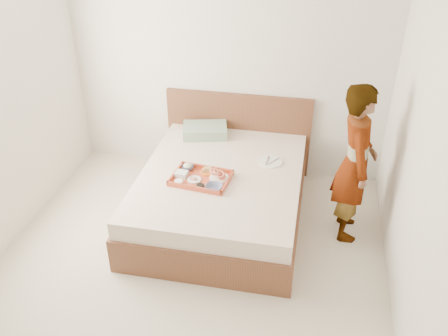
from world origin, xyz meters
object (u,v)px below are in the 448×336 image
bed (221,195)px  dinner_plate (270,162)px  person (355,163)px  tray (201,178)px

bed → dinner_plate: bearing=32.8°
person → bed: bearing=86.5°
bed → person: size_ratio=1.29×
tray → dinner_plate: bearing=43.4°
dinner_plate → person: (0.79, -0.27, 0.24)m
bed → person: (1.25, 0.02, 0.51)m
dinner_plate → person: bearing=-18.9°
tray → dinner_plate: size_ratio=2.25×
bed → person: 1.35m
bed → tray: bearing=-133.6°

